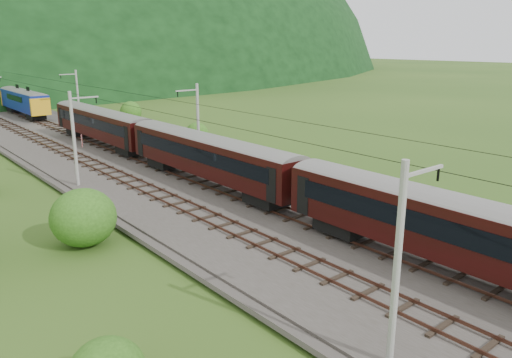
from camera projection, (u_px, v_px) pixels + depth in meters
ground at (470, 315)px, 23.04m from camera, size 600.00×600.00×0.00m
railbed at (313, 246)px, 30.43m from camera, size 14.00×220.00×0.30m
track_left at (285, 253)px, 28.89m from camera, size 2.40×220.00×0.27m
track_right at (340, 233)px, 31.85m from camera, size 2.40×220.00×0.27m
catenary_left at (75, 137)px, 41.84m from camera, size 2.54×192.28×8.00m
catenary_right at (197, 122)px, 49.37m from camera, size 2.54×192.28×8.00m
overhead_wires at (317, 134)px, 28.58m from camera, size 4.83×198.00×0.03m
train at (465, 222)px, 25.04m from camera, size 2.91×162.37×5.06m
hazard_post_near at (74, 139)px, 58.98m from camera, size 0.16×0.16×1.54m
hazard_post_far at (82, 141)px, 58.26m from camera, size 0.16×0.16×1.47m
vegetation_left at (70, 267)px, 22.20m from camera, size 13.30×143.86×7.02m
vegetation_right at (370, 180)px, 40.75m from camera, size 7.37×108.58×2.97m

